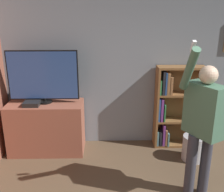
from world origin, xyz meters
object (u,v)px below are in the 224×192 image
Objects in this scene: bookshelf at (174,107)px; waste_bin at (194,148)px; game_console at (32,104)px; television at (43,76)px; person at (203,121)px.

bookshelf is 3.52× the size of waste_bin.
television is at bearing 39.67° from game_console.
television is 0.79× the size of bookshelf.
person is at bearing -90.02° from bookshelf.
game_console reaches higher than waste_bin.
bookshelf is (2.14, 0.13, -0.59)m from television.
television reaches higher than game_console.
game_console is 2.65m from waste_bin.
game_console is at bearing 175.00° from waste_bin.
person is (-0.00, -1.34, 0.33)m from bookshelf.
person reaches higher than game_console.
bookshelf is (2.32, 0.28, -0.18)m from game_console.
television reaches higher than waste_bin.
waste_bin is at bearing -65.41° from bookshelf.
television is at bearing 171.14° from waste_bin.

